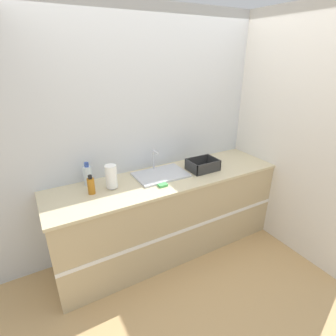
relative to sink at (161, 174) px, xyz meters
The scene contains 10 objects.
ground_plane 1.03m from the sink, 82.86° to the right, with size 12.00×12.00×0.00m, color tan.
wall_back 0.46m from the sink, 79.99° to the left, with size 4.92×0.06×2.60m.
wall_right 1.39m from the sink, ahead, with size 0.06×2.67×2.60m.
counter_cabinet 0.49m from the sink, 55.51° to the right, with size 2.54×0.69×0.93m.
sink is the anchor object (origin of this frame).
paper_towel_roll 0.56m from the sink, behind, with size 0.11×0.11×0.24m.
dish_rack 0.49m from the sink, 11.77° to the right, with size 0.32×0.25×0.12m.
bottle_amber 0.75m from the sink, behind, with size 0.07×0.07×0.19m.
bottle_clear 0.75m from the sink, 167.46° to the left, with size 0.08×0.08×0.24m.
sponge 0.26m from the sink, 113.35° to the right, with size 0.09×0.06×0.02m.
Camera 1 is at (-1.24, -1.86, 2.13)m, focal length 28.00 mm.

